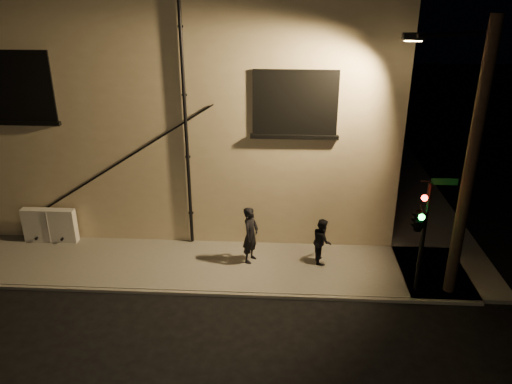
# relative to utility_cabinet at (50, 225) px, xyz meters

# --- Properties ---
(ground) EXTENTS (90.00, 90.00, 0.00)m
(ground) POSITION_rel_utility_cabinet_xyz_m (6.65, -2.70, -0.72)
(ground) COLOR black
(sidewalk) EXTENTS (21.00, 16.00, 0.12)m
(sidewalk) POSITION_rel_utility_cabinet_xyz_m (7.87, 1.69, -0.66)
(sidewalk) COLOR slate
(sidewalk) RESTS_ON ground
(building) EXTENTS (16.20, 12.23, 8.80)m
(building) POSITION_rel_utility_cabinet_xyz_m (3.65, 6.29, 3.69)
(building) COLOR beige
(building) RESTS_ON ground
(utility_cabinet) EXTENTS (1.82, 0.31, 1.19)m
(utility_cabinet) POSITION_rel_utility_cabinet_xyz_m (0.00, 0.00, 0.00)
(utility_cabinet) COLOR silver
(utility_cabinet) RESTS_ON sidewalk
(pedestrian_a) EXTENTS (0.67, 0.80, 1.86)m
(pedestrian_a) POSITION_rel_utility_cabinet_xyz_m (6.95, -0.92, 0.33)
(pedestrian_a) COLOR black
(pedestrian_a) RESTS_ON sidewalk
(pedestrian_b) EXTENTS (0.61, 0.76, 1.48)m
(pedestrian_b) POSITION_rel_utility_cabinet_xyz_m (9.21, -0.82, 0.14)
(pedestrian_b) COLOR black
(pedestrian_b) RESTS_ON sidewalk
(traffic_signal) EXTENTS (1.29, 2.06, 3.50)m
(traffic_signal) POSITION_rel_utility_cabinet_xyz_m (11.65, -2.40, 1.76)
(traffic_signal) COLOR black
(traffic_signal) RESTS_ON sidewalk
(streetlamp_pole) EXTENTS (2.06, 1.40, 7.74)m
(streetlamp_pole) POSITION_rel_utility_cabinet_xyz_m (12.75, -2.17, 3.35)
(streetlamp_pole) COLOR black
(streetlamp_pole) RESTS_ON ground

